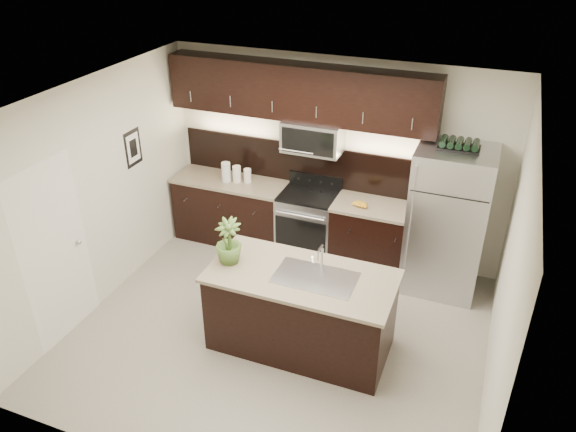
# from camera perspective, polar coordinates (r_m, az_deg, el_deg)

# --- Properties ---
(ground) EXTENTS (4.50, 4.50, 0.00)m
(ground) POSITION_cam_1_polar(r_m,az_deg,el_deg) (6.56, -0.96, -11.75)
(ground) COLOR gray
(ground) RESTS_ON ground
(room_walls) EXTENTS (4.52, 4.02, 2.71)m
(room_walls) POSITION_cam_1_polar(r_m,az_deg,el_deg) (5.61, -2.30, 1.52)
(room_walls) COLOR beige
(room_walls) RESTS_ON ground
(counter_run) EXTENTS (3.51, 0.65, 0.94)m
(counter_run) POSITION_cam_1_polar(r_m,az_deg,el_deg) (7.71, 0.62, -0.58)
(counter_run) COLOR black
(counter_run) RESTS_ON ground
(upper_fixtures) EXTENTS (3.49, 0.40, 1.66)m
(upper_fixtures) POSITION_cam_1_polar(r_m,az_deg,el_deg) (7.16, 1.32, 11.62)
(upper_fixtures) COLOR black
(upper_fixtures) RESTS_ON counter_run
(island) EXTENTS (1.96, 0.96, 0.94)m
(island) POSITION_cam_1_polar(r_m,az_deg,el_deg) (6.11, 1.33, -9.57)
(island) COLOR black
(island) RESTS_ON ground
(sink_faucet) EXTENTS (0.84, 0.50, 0.28)m
(sink_faucet) POSITION_cam_1_polar(r_m,az_deg,el_deg) (5.79, 2.82, -6.10)
(sink_faucet) COLOR silver
(sink_faucet) RESTS_ON island
(refrigerator) EXTENTS (0.90, 0.81, 1.87)m
(refrigerator) POSITION_cam_1_polar(r_m,az_deg,el_deg) (7.07, 15.88, -0.45)
(refrigerator) COLOR #B2B2B7
(refrigerator) RESTS_ON ground
(wine_rack) EXTENTS (0.46, 0.29, 0.11)m
(wine_rack) POSITION_cam_1_polar(r_m,az_deg,el_deg) (6.66, 17.01, 6.95)
(wine_rack) COLOR black
(wine_rack) RESTS_ON refrigerator
(plant) EXTENTS (0.29, 0.29, 0.51)m
(plant) POSITION_cam_1_polar(r_m,az_deg,el_deg) (5.93, -6.08, -2.57)
(plant) COLOR #456528
(plant) RESTS_ON island
(canisters) EXTENTS (0.40, 0.19, 0.27)m
(canisters) POSITION_cam_1_polar(r_m,az_deg,el_deg) (7.74, -5.48, 4.33)
(canisters) COLOR silver
(canisters) RESTS_ON counter_run
(french_press) EXTENTS (0.10, 0.10, 0.30)m
(french_press) POSITION_cam_1_polar(r_m,az_deg,el_deg) (7.05, 12.95, 0.96)
(french_press) COLOR silver
(french_press) RESTS_ON counter_run
(bananas) EXTENTS (0.23, 0.20, 0.06)m
(bananas) POSITION_cam_1_polar(r_m,az_deg,el_deg) (7.18, 7.00, 1.34)
(bananas) COLOR #BF861A
(bananas) RESTS_ON counter_run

